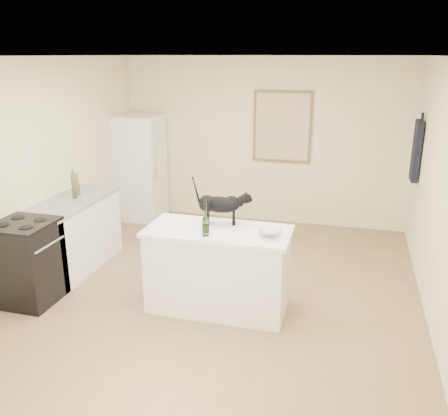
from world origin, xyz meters
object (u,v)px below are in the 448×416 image
black_cat (220,207)px  stove (27,263)px  wine_bottle (206,220)px  fridge (140,168)px  glass_bowl (270,234)px

black_cat → stove: bearing=-178.4°
black_cat → wine_bottle: bearing=-110.6°
stove → fridge: fridge is taller
stove → fridge: 2.98m
stove → fridge: bearing=90.0°
black_cat → wine_bottle: (-0.04, -0.37, -0.03)m
fridge → black_cat: (2.02, -2.38, 0.24)m
wine_bottle → glass_bowl: (0.62, 0.13, -0.13)m
black_cat → fridge: bearing=116.2°
wine_bottle → fridge: bearing=125.8°
stove → wine_bottle: 2.08m
wine_bottle → glass_bowl: 0.65m
stove → glass_bowl: glass_bowl is taller
fridge → glass_bowl: size_ratio=7.33×
stove → glass_bowl: bearing=7.2°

